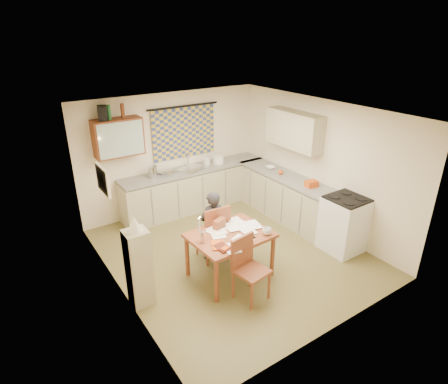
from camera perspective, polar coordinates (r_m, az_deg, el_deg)
floor at (r=6.75m, az=1.29°, el=-9.24°), size 4.00×4.50×0.02m
ceiling at (r=5.77m, az=1.52°, el=12.22°), size 4.00×4.50×0.02m
wall_back at (r=7.99m, az=-8.02°, el=5.94°), size 4.00×0.02×2.50m
wall_front at (r=4.70m, az=17.61°, el=-8.42°), size 4.00×0.02×2.50m
wall_left at (r=5.36m, az=-16.52°, el=-4.09°), size 0.02×4.50×2.50m
wall_right at (r=7.42m, az=14.23°, el=4.03°), size 0.02×4.50×2.50m
window_blind at (r=7.97m, az=-6.10°, el=9.00°), size 1.45×0.03×1.05m
curtain_rod at (r=7.83m, az=-6.21°, el=12.86°), size 1.60×0.04×0.04m
wall_cabinet at (r=7.27m, az=-15.83°, el=8.00°), size 0.90×0.34×0.70m
wall_cabinet_glass at (r=7.11m, az=-15.38°, el=7.72°), size 0.84×0.02×0.64m
upper_cabinet_right at (r=7.48m, az=10.64°, el=9.33°), size 0.34×1.30×0.70m
framed_print at (r=5.54m, az=-17.98°, el=1.79°), size 0.04×0.50×0.40m
print_canvas at (r=5.55m, az=-17.73°, el=1.84°), size 0.01×0.42×0.32m
counter_back at (r=8.17m, az=-4.32°, el=0.56°), size 3.30×0.62×0.92m
counter_right at (r=7.69m, az=10.49°, el=-1.35°), size 0.62×2.95×0.92m
stove at (r=6.92m, az=17.80°, el=-4.66°), size 0.65×0.65×1.01m
sink at (r=7.98m, az=-4.89°, el=3.26°), size 0.67×0.61×0.10m
tap at (r=8.07m, az=-5.51°, el=4.84°), size 0.03×0.03×0.28m
dish_rack at (r=7.72m, az=-8.55°, el=2.91°), size 0.43×0.40×0.06m
kettle at (r=7.57m, az=-10.83°, el=3.03°), size 0.18×0.18×0.24m
mixing_bowl at (r=8.26m, az=-0.89°, el=4.95°), size 0.25×0.25×0.16m
soap_bottle at (r=8.16m, az=-2.67°, el=4.86°), size 0.12×0.12×0.21m
bowl at (r=8.01m, az=7.08°, el=3.72°), size 0.20×0.20×0.05m
orange_bag at (r=7.21m, az=13.18°, el=1.24°), size 0.24×0.19×0.12m
fruit_orange at (r=7.70m, az=8.61°, el=3.02°), size 0.10×0.10×0.10m
speaker at (r=7.10m, az=-18.04°, el=11.38°), size 0.20×0.23×0.26m
bottle_green at (r=7.13m, az=-17.13°, el=11.54°), size 0.08×0.08×0.26m
bottle_brown at (r=7.20m, az=-15.21°, el=11.88°), size 0.09×0.09×0.26m
dining_table at (r=5.99m, az=0.90°, el=-9.50°), size 1.25×0.98×0.75m
chair_far at (r=6.45m, az=-1.72°, el=-7.53°), size 0.49×0.49×1.02m
chair_near at (r=5.60m, az=4.02°, el=-13.27°), size 0.50×0.50×0.96m
person at (r=6.29m, az=-1.79°, el=-5.20°), size 0.48×0.33×1.24m
shelf_stand at (r=5.46m, az=-12.82°, el=-11.24°), size 0.32×0.30×1.18m
lampshade at (r=5.09m, az=-13.53°, el=-4.77°), size 0.20×0.20×0.22m
letter_rack at (r=5.92m, az=-0.71°, el=-4.88°), size 0.24×0.17×0.16m
mug at (r=5.80m, az=6.55°, el=-5.95°), size 0.14×0.14×0.11m
magazine at (r=5.40m, az=-0.99°, el=-8.80°), size 0.24×0.29×0.02m
book at (r=5.49m, az=-1.91°, el=-8.19°), size 0.38×0.40×0.02m
orange_box at (r=5.40m, az=0.18°, el=-8.67°), size 0.14×0.11×0.04m
eyeglasses at (r=5.69m, az=4.20°, el=-7.05°), size 0.13×0.06×0.02m
candle_holder at (r=5.55m, az=-3.28°, el=-6.90°), size 0.07×0.07×0.18m
candle at (r=5.45m, az=-3.82°, el=-5.07°), size 0.03×0.03×0.22m
candle_flame at (r=5.41m, az=-3.66°, el=-3.85°), size 0.02×0.02×0.02m
papers at (r=5.89m, az=1.22°, el=-5.78°), size 0.96×0.98×0.02m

